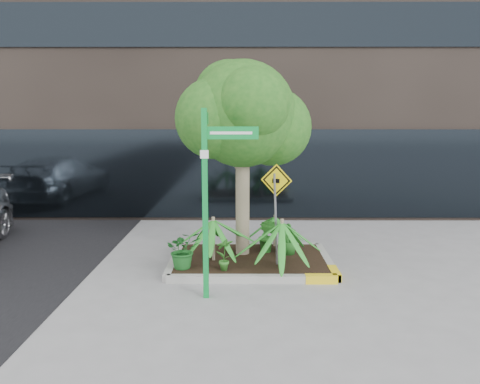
{
  "coord_description": "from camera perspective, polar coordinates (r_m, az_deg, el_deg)",
  "views": [
    {
      "loc": [
        0.01,
        -9.16,
        3.1
      ],
      "look_at": [
        -0.02,
        0.2,
        1.56
      ],
      "focal_mm": 35.0,
      "sensor_mm": 36.0,
      "label": 1
    }
  ],
  "objects": [
    {
      "name": "palm_back",
      "position": [
        10.63,
        4.31,
        -3.05
      ],
      "size": [
        0.81,
        0.81,
        0.9
      ],
      "color": "gray",
      "rests_on": "ground"
    },
    {
      "name": "shrub_a",
      "position": [
        9.22,
        -6.92,
        -6.97
      ],
      "size": [
        0.84,
        0.84,
        0.74
      ],
      "primitive_type": "imported",
      "rotation": [
        0.0,
        0.0,
        0.31
      ],
      "color": "#195A1F",
      "rests_on": "planter"
    },
    {
      "name": "shrub_d",
      "position": [
        10.19,
        3.37,
        -5.33
      ],
      "size": [
        0.58,
        0.58,
        0.74
      ],
      "primitive_type": "imported",
      "rotation": [
        0.0,
        0.0,
        5.61
      ],
      "color": "#205F1B",
      "rests_on": "planter"
    },
    {
      "name": "palm_front",
      "position": [
        9.03,
        5.15,
        -3.69
      ],
      "size": [
        1.11,
        1.11,
        1.23
      ],
      "color": "gray",
      "rests_on": "ground"
    },
    {
      "name": "cattle_sign",
      "position": [
        9.04,
        4.42,
        -0.73
      ],
      "size": [
        0.59,
        0.29,
        2.03
      ],
      "rotation": [
        0.0,
        0.0,
        -0.39
      ],
      "color": "slate",
      "rests_on": "ground"
    },
    {
      "name": "shrub_b",
      "position": [
        10.12,
        5.91,
        -5.58
      ],
      "size": [
        0.54,
        0.54,
        0.71
      ],
      "primitive_type": "imported",
      "rotation": [
        0.0,
        0.0,
        2.05
      ],
      "color": "#1E5C1B",
      "rests_on": "planter"
    },
    {
      "name": "street_sign_post",
      "position": [
        7.82,
        -3.81,
        1.15
      ],
      "size": [
        0.95,
        0.94,
        3.22
      ],
      "rotation": [
        0.0,
        0.0,
        0.01
      ],
      "color": "#0D9237",
      "rests_on": "ground"
    },
    {
      "name": "shrub_c",
      "position": [
        9.04,
        -1.91,
        -7.55
      ],
      "size": [
        0.46,
        0.46,
        0.65
      ],
      "primitive_type": "imported",
      "rotation": [
        0.0,
        0.0,
        3.61
      ],
      "color": "#2E7122",
      "rests_on": "planter"
    },
    {
      "name": "palm_left",
      "position": [
        9.53,
        -3.29,
        -3.41
      ],
      "size": [
        1.02,
        1.02,
        1.14
      ],
      "color": "gray",
      "rests_on": "ground"
    },
    {
      "name": "ground",
      "position": [
        9.67,
        0.14,
        -9.37
      ],
      "size": [
        80.0,
        80.0,
        0.0
      ],
      "primitive_type": "plane",
      "color": "gray",
      "rests_on": "ground"
    },
    {
      "name": "planter",
      "position": [
        9.9,
        1.49,
        -8.3
      ],
      "size": [
        3.35,
        2.36,
        0.15
      ],
      "color": "#9E9E99",
      "rests_on": "ground"
    },
    {
      "name": "tree",
      "position": [
        9.8,
        0.31,
        9.47
      ],
      "size": [
        2.85,
        2.53,
        4.28
      ],
      "color": "gray",
      "rests_on": "ground"
    }
  ]
}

